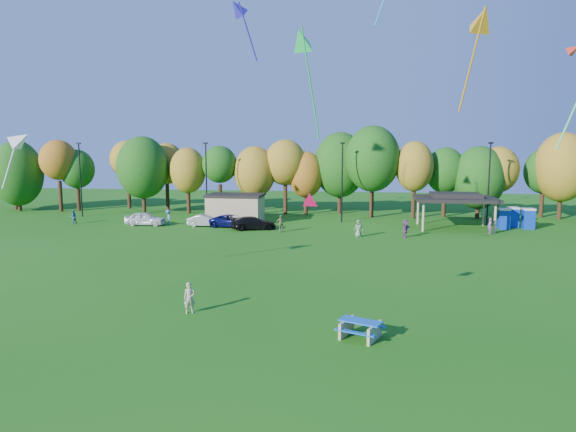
# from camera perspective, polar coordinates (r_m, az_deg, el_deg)

# --- Properties ---
(ground) EXTENTS (160.00, 160.00, 0.00)m
(ground) POSITION_cam_1_polar(r_m,az_deg,el_deg) (20.99, -4.38, -16.55)
(ground) COLOR #19600F
(ground) RESTS_ON ground
(tree_line) EXTENTS (93.57, 10.55, 11.15)m
(tree_line) POSITION_cam_1_polar(r_m,az_deg,el_deg) (64.45, 3.54, 5.31)
(tree_line) COLOR black
(tree_line) RESTS_ON ground
(lamp_posts) EXTENTS (64.50, 0.25, 9.09)m
(lamp_posts) POSITION_cam_1_polar(r_m,az_deg,el_deg) (58.82, 6.03, 4.07)
(lamp_posts) COLOR black
(lamp_posts) RESTS_ON ground
(utility_building) EXTENTS (6.30, 4.30, 3.25)m
(utility_building) POSITION_cam_1_polar(r_m,az_deg,el_deg) (58.84, -5.85, 0.88)
(utility_building) COLOR tan
(utility_building) RESTS_ON ground
(pavilion) EXTENTS (8.20, 6.20, 3.77)m
(pavilion) POSITION_cam_1_polar(r_m,az_deg,el_deg) (56.76, 18.09, 1.90)
(pavilion) COLOR tan
(pavilion) RESTS_ON ground
(porta_potties) EXTENTS (3.75, 2.56, 2.18)m
(porta_potties) POSITION_cam_1_polar(r_m,az_deg,el_deg) (59.36, 23.89, -0.21)
(porta_potties) COLOR #0D33AD
(porta_potties) RESTS_ON ground
(picnic_table) EXTENTS (2.34, 2.17, 0.82)m
(picnic_table) POSITION_cam_1_polar(r_m,az_deg,el_deg) (23.99, 8.05, -12.20)
(picnic_table) COLOR tan
(picnic_table) RESTS_ON ground
(kite_flyer) EXTENTS (0.70, 0.61, 1.63)m
(kite_flyer) POSITION_cam_1_polar(r_m,az_deg,el_deg) (27.46, -10.89, -8.93)
(kite_flyer) COLOR tan
(kite_flyer) RESTS_ON ground
(car_a) EXTENTS (4.48, 1.98, 1.50)m
(car_a) POSITION_cam_1_polar(r_m,az_deg,el_deg) (58.54, -15.58, -0.28)
(car_a) COLOR white
(car_a) RESTS_ON ground
(car_b) EXTENTS (3.88, 1.65, 1.25)m
(car_b) POSITION_cam_1_polar(r_m,az_deg,el_deg) (56.33, -9.18, -0.53)
(car_b) COLOR #A2A2A7
(car_b) RESTS_ON ground
(car_c) EXTENTS (4.99, 2.66, 1.33)m
(car_c) POSITION_cam_1_polar(r_m,az_deg,el_deg) (55.51, -6.22, -0.55)
(car_c) COLOR #0E1155
(car_c) RESTS_ON ground
(car_d) EXTENTS (5.09, 3.40, 1.37)m
(car_d) POSITION_cam_1_polar(r_m,az_deg,el_deg) (53.66, -3.89, -0.79)
(car_d) COLOR black
(car_d) RESTS_ON ground
(far_person_0) EXTENTS (1.01, 1.67, 1.71)m
(far_person_0) POSITION_cam_1_polar(r_m,az_deg,el_deg) (50.17, 12.92, -1.37)
(far_person_0) COLOR #993F91
(far_person_0) RESTS_ON ground
(far_person_1) EXTENTS (0.91, 0.97, 1.57)m
(far_person_1) POSITION_cam_1_polar(r_m,az_deg,el_deg) (62.43, -22.77, -0.08)
(far_person_1) COLOR #426092
(far_person_1) RESTS_ON ground
(far_person_2) EXTENTS (0.54, 0.67, 1.61)m
(far_person_2) POSITION_cam_1_polar(r_m,az_deg,el_deg) (54.52, 21.52, -1.05)
(far_person_2) COLOR #A64FA8
(far_person_2) RESTS_ON ground
(far_person_3) EXTENTS (1.12, 0.80, 1.76)m
(far_person_3) POSITION_cam_1_polar(r_m,az_deg,el_deg) (51.93, -0.82, -0.84)
(far_person_3) COLOR olive
(far_person_3) RESTS_ON ground
(far_person_4) EXTENTS (0.93, 0.73, 1.68)m
(far_person_4) POSITION_cam_1_polar(r_m,az_deg,el_deg) (49.61, 7.84, -1.36)
(far_person_4) COLOR #6C8C5F
(far_person_4) RESTS_ON ground
(far_person_5) EXTENTS (1.17, 1.26, 1.71)m
(far_person_5) POSITION_cam_1_polar(r_m,az_deg,el_deg) (58.17, -13.17, -0.14)
(far_person_5) COLOR #446B95
(far_person_5) RESTS_ON ground
(kite_2) EXTENTS (2.54, 2.32, 4.53)m
(kite_2) POSITION_cam_1_polar(r_m,az_deg,el_deg) (38.82, -5.60, 21.94)
(kite_2) COLOR #261B99
(kite_7) EXTENTS (2.07, 3.32, 5.52)m
(kite_7) POSITION_cam_1_polar(r_m,az_deg,el_deg) (29.24, 20.67, 19.70)
(kite_7) COLOR orange
(kite_11) EXTENTS (1.66, 1.60, 1.35)m
(kite_11) POSITION_cam_1_polar(r_m,az_deg,el_deg) (49.28, 29.20, 15.86)
(kite_11) COLOR red
(kite_12) EXTENTS (2.27, 1.36, 3.53)m
(kite_12) POSITION_cam_1_polar(r_m,az_deg,el_deg) (32.75, -27.61, 7.46)
(kite_12) COLOR silver
(kite_13) EXTENTS (2.47, 4.43, 7.53)m
(kite_13) POSITION_cam_1_polar(r_m,az_deg,el_deg) (35.52, 1.57, 18.97)
(kite_13) COLOR green
(kite_14) EXTENTS (0.84, 1.12, 1.09)m
(kite_14) POSITION_cam_1_polar(r_m,az_deg,el_deg) (24.08, 2.45, 2.02)
(kite_14) COLOR #D10B49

